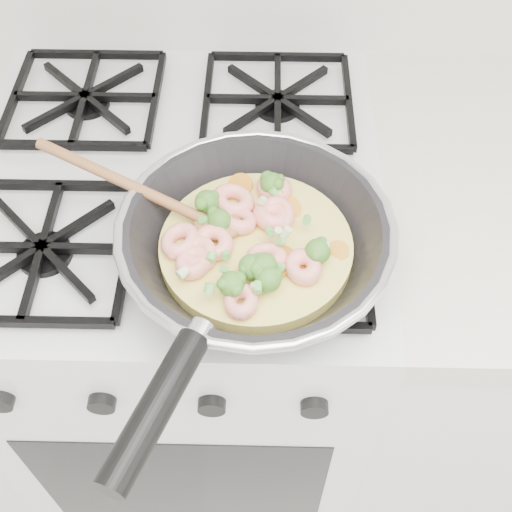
{
  "coord_description": "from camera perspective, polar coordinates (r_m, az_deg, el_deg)",
  "views": [
    {
      "loc": [
        0.13,
        1.05,
        1.56
      ],
      "look_at": [
        0.12,
        1.53,
        0.93
      ],
      "focal_mm": 45.16,
      "sensor_mm": 36.0,
      "label": 1
    }
  ],
  "objects": [
    {
      "name": "skillet",
      "position": [
        0.77,
        -0.29,
        1.15
      ],
      "size": [
        0.44,
        0.48,
        0.1
      ],
      "rotation": [
        0.0,
        0.0,
        -0.27
      ],
      "color": "black",
      "rests_on": "stove"
    },
    {
      "name": "stove",
      "position": [
        1.29,
        -5.37,
        -6.79
      ],
      "size": [
        0.6,
        0.6,
        0.92
      ],
      "color": "white",
      "rests_on": "ground"
    }
  ]
}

